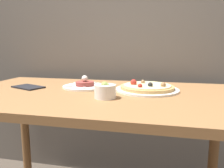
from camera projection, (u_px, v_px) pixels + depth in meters
back_wall at (116, 4)px, 1.55m from camera, size 8.00×0.05×2.60m
dining_table at (95, 110)px, 1.14m from camera, size 1.47×0.82×0.77m
pizza_plate at (147, 88)px, 1.17m from camera, size 0.34×0.34×0.06m
tartare_plate at (85, 85)px, 1.26m from camera, size 0.25×0.25×0.07m
small_bowl at (105, 91)px, 1.00m from camera, size 0.10×0.10×0.08m
napkin at (28, 87)px, 1.25m from camera, size 0.20×0.17×0.01m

